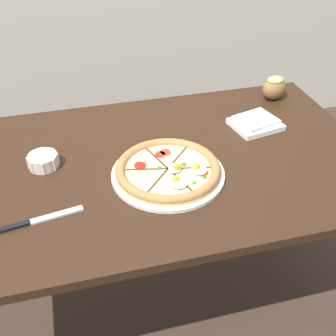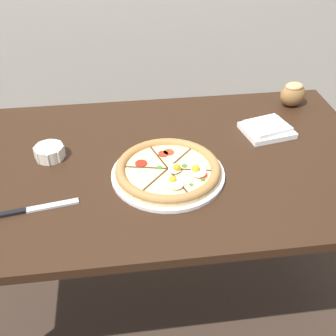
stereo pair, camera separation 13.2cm
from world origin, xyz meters
name	(u,v)px [view 1 (the left image)]	position (x,y,z in m)	size (l,w,h in m)	color
ground_plane	(150,300)	(0.00, 0.00, 0.00)	(12.00, 12.00, 0.00)	#3D2D23
dining_table	(146,183)	(0.00, 0.00, 0.65)	(1.55, 0.88, 0.74)	#331E11
pizza	(168,171)	(0.06, -0.09, 0.76)	(0.36, 0.36, 0.06)	white
ramekin_bowl	(43,161)	(-0.32, 0.06, 0.77)	(0.10, 0.10, 0.04)	silver
napkin_folded	(256,123)	(0.45, 0.12, 0.76)	(0.19, 0.17, 0.04)	white
bread_piece_near	(274,87)	(0.62, 0.31, 0.79)	(0.13, 0.11, 0.10)	olive
knife_main	(36,221)	(-0.35, -0.20, 0.75)	(0.26, 0.06, 0.01)	silver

